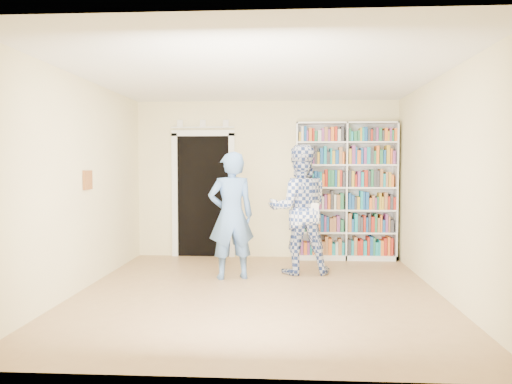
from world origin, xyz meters
TOP-DOWN VIEW (x-y plane):
  - floor at (0.00, 0.00)m, footprint 5.00×5.00m
  - ceiling at (0.00, 0.00)m, footprint 5.00×5.00m
  - wall_back at (0.00, 2.50)m, footprint 4.50×0.00m
  - wall_left at (-2.25, 0.00)m, footprint 0.00×5.00m
  - wall_right at (2.25, 0.00)m, footprint 0.00×5.00m
  - bookshelf at (1.35, 2.34)m, footprint 1.68×0.32m
  - doorway at (-1.10, 2.48)m, footprint 1.10×0.08m
  - wall_art at (-2.23, 0.20)m, footprint 0.03×0.25m
  - man_blue at (-0.42, 0.78)m, footprint 0.75×0.60m
  - man_plaid at (0.54, 1.18)m, footprint 0.99×0.81m
  - paper_sheet at (0.71, 0.96)m, footprint 0.19×0.05m

SIDE VIEW (x-z plane):
  - floor at x=0.00m, z-range 0.00..0.00m
  - man_blue at x=-0.42m, z-range 0.00..1.78m
  - paper_sheet at x=0.71m, z-range 0.79..1.06m
  - man_plaid at x=0.54m, z-range 0.00..1.89m
  - bookshelf at x=1.35m, z-range 0.01..2.33m
  - doorway at x=-1.10m, z-range -0.04..2.39m
  - wall_back at x=0.00m, z-range -0.90..3.60m
  - wall_left at x=-2.25m, z-range -1.15..3.85m
  - wall_right at x=2.25m, z-range -1.15..3.85m
  - wall_art at x=-2.23m, z-range 1.27..1.52m
  - ceiling at x=0.00m, z-range 2.70..2.70m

